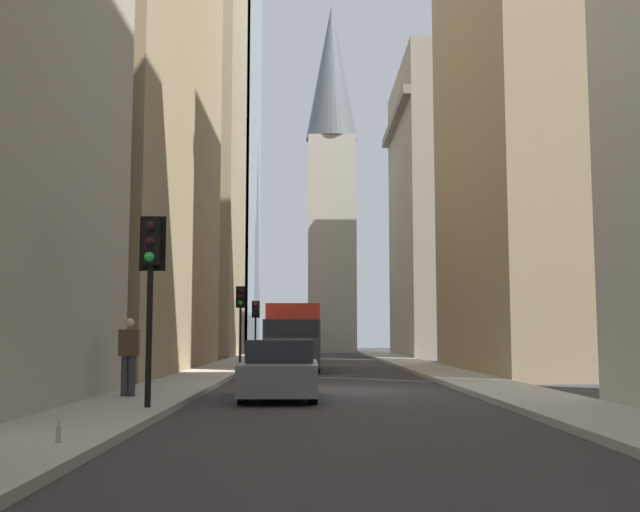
{
  "coord_description": "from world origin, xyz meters",
  "views": [
    {
      "loc": [
        -21.47,
        0.69,
        1.54
      ],
      "look_at": [
        9.5,
        0.28,
        4.75
      ],
      "focal_mm": 42.62,
      "sensor_mm": 36.0,
      "label": 1
    }
  ],
  "objects_px": {
    "hatchback_grey": "(280,371)",
    "pedestrian": "(129,353)",
    "traffic_light_far_junction": "(256,315)",
    "discarded_bottle": "(58,434)",
    "delivery_truck": "(293,337)",
    "traffic_light_foreground": "(151,265)",
    "traffic_light_midblock": "(241,306)"
  },
  "relations": [
    {
      "from": "discarded_bottle",
      "to": "hatchback_grey",
      "type": "bearing_deg",
      "value": -17.04
    },
    {
      "from": "traffic_light_foreground",
      "to": "traffic_light_midblock",
      "type": "height_order",
      "value": "traffic_light_midblock"
    },
    {
      "from": "delivery_truck",
      "to": "traffic_light_midblock",
      "type": "height_order",
      "value": "traffic_light_midblock"
    },
    {
      "from": "hatchback_grey",
      "to": "discarded_bottle",
      "type": "distance_m",
      "value": 8.81
    },
    {
      "from": "traffic_light_far_junction",
      "to": "discarded_bottle",
      "type": "bearing_deg",
      "value": -179.66
    },
    {
      "from": "hatchback_grey",
      "to": "traffic_light_far_junction",
      "type": "bearing_deg",
      "value": 5.21
    },
    {
      "from": "hatchback_grey",
      "to": "traffic_light_far_junction",
      "type": "relative_size",
      "value": 1.19
    },
    {
      "from": "hatchback_grey",
      "to": "pedestrian",
      "type": "bearing_deg",
      "value": 104.84
    },
    {
      "from": "traffic_light_foreground",
      "to": "discarded_bottle",
      "type": "bearing_deg",
      "value": 178.34
    },
    {
      "from": "traffic_light_far_junction",
      "to": "discarded_bottle",
      "type": "height_order",
      "value": "traffic_light_far_junction"
    },
    {
      "from": "traffic_light_foreground",
      "to": "delivery_truck",
      "type": "bearing_deg",
      "value": -7.79
    },
    {
      "from": "delivery_truck",
      "to": "discarded_bottle",
      "type": "bearing_deg",
      "value": 173.5
    },
    {
      "from": "traffic_light_foreground",
      "to": "pedestrian",
      "type": "bearing_deg",
      "value": 20.81
    },
    {
      "from": "delivery_truck",
      "to": "traffic_light_foreground",
      "type": "relative_size",
      "value": 1.71
    },
    {
      "from": "traffic_light_far_junction",
      "to": "pedestrian",
      "type": "height_order",
      "value": "traffic_light_far_junction"
    },
    {
      "from": "delivery_truck",
      "to": "discarded_bottle",
      "type": "xyz_separation_m",
      "value": [
        -22.65,
        2.58,
        -1.21
      ]
    },
    {
      "from": "delivery_truck",
      "to": "traffic_light_foreground",
      "type": "bearing_deg",
      "value": 172.21
    },
    {
      "from": "hatchback_grey",
      "to": "traffic_light_foreground",
      "type": "bearing_deg",
      "value": 145.88
    },
    {
      "from": "delivery_truck",
      "to": "hatchback_grey",
      "type": "xyz_separation_m",
      "value": [
        -14.23,
        -0.0,
        -0.8
      ]
    },
    {
      "from": "delivery_truck",
      "to": "discarded_bottle",
      "type": "height_order",
      "value": "delivery_truck"
    },
    {
      "from": "discarded_bottle",
      "to": "pedestrian",
      "type": "bearing_deg",
      "value": 6.69
    },
    {
      "from": "traffic_light_midblock",
      "to": "traffic_light_far_junction",
      "type": "bearing_deg",
      "value": 0.02
    },
    {
      "from": "pedestrian",
      "to": "hatchback_grey",
      "type": "bearing_deg",
      "value": -75.16
    },
    {
      "from": "traffic_light_far_junction",
      "to": "discarded_bottle",
      "type": "xyz_separation_m",
      "value": [
        -39.28,
        -0.24,
        -2.53
      ]
    },
    {
      "from": "traffic_light_midblock",
      "to": "pedestrian",
      "type": "relative_size",
      "value": 2.17
    },
    {
      "from": "delivery_truck",
      "to": "pedestrian",
      "type": "height_order",
      "value": "delivery_truck"
    },
    {
      "from": "hatchback_grey",
      "to": "discarded_bottle",
      "type": "xyz_separation_m",
      "value": [
        -8.41,
        2.58,
        -0.42
      ]
    },
    {
      "from": "traffic_light_midblock",
      "to": "discarded_bottle",
      "type": "xyz_separation_m",
      "value": [
        -28.46,
        -0.23,
        -2.73
      ]
    },
    {
      "from": "traffic_light_foreground",
      "to": "traffic_light_midblock",
      "type": "bearing_deg",
      "value": 0.9
    },
    {
      "from": "delivery_truck",
      "to": "traffic_light_foreground",
      "type": "xyz_separation_m",
      "value": [
        -17.83,
        2.44,
        1.45
      ]
    },
    {
      "from": "traffic_light_midblock",
      "to": "traffic_light_far_junction",
      "type": "relative_size",
      "value": 1.07
    },
    {
      "from": "delivery_truck",
      "to": "hatchback_grey",
      "type": "relative_size",
      "value": 1.5
    }
  ]
}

